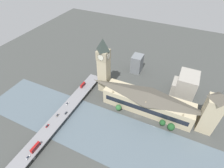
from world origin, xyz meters
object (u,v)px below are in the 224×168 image
Objects in this scene: double_decker_bus_lead at (35,147)px; car_southbound_lead at (58,115)px; victoria_tower at (211,112)px; clock_tower at (104,64)px; car_northbound_tail at (28,157)px; car_northbound_mid at (67,104)px; road_bridge at (63,113)px; double_decker_bus_mid at (83,85)px; parliament_hall at (148,101)px; car_southbound_mid at (66,113)px; car_northbound_lead at (47,126)px.

double_decker_bus_lead is 2.61× the size of car_southbound_lead.
clock_tower is at bearing 85.02° from victoria_tower.
double_decker_bus_lead is 2.52× the size of car_northbound_tail.
car_northbound_mid is 74.12m from car_northbound_tail.
clock_tower is at bearing -8.66° from car_northbound_tail.
clock_tower is 78.92m from road_bridge.
victoria_tower is 12.87× the size of car_southbound_lead.
road_bridge is 51.68m from double_decker_bus_mid.
car_southbound_lead is at bearing -178.29° from car_northbound_mid.
car_southbound_lead is (-59.85, 91.47, -7.73)m from parliament_hall.
double_decker_bus_mid is 2.54× the size of car_southbound_mid.
car_northbound_lead is 37.29m from car_northbound_mid.
double_decker_bus_mid reaches higher than car_southbound_lead.
car_southbound_mid is (-52.82, 151.36, -21.10)m from victoria_tower.
victoria_tower is at bearing -89.95° from parliament_hall.
clock_tower is at bearing -62.34° from double_decker_bus_mid.
victoria_tower is at bearing -70.76° from car_southbound_mid.
clock_tower is 7.74× the size of double_decker_bus_mid.
car_northbound_lead is at bearing 115.80° from victoria_tower.
clock_tower is 67.89m from car_northbound_mid.
car_northbound_mid is at bearing 1.71° from car_southbound_lead.
car_southbound_lead is (53.49, 7.09, -0.02)m from car_northbound_tail.
car_northbound_lead is at bearing 162.01° from car_southbound_mid.
double_decker_bus_mid reaches higher than car_northbound_mid.
double_decker_bus_mid is 2.17× the size of car_northbound_lead.
car_southbound_lead is at bearing 7.55° from car_northbound_tail.
car_northbound_tail reaches higher than car_southbound_lead.
car_northbound_mid reaches higher than car_northbound_lead.
car_northbound_lead is (-74.33, -0.11, -1.96)m from double_decker_bus_mid.
car_northbound_lead is (-76.91, 92.24, -7.76)m from parliament_hall.
car_northbound_lead is (-22.93, 3.87, 1.67)m from road_bridge.
double_decker_bus_mid is 2.25× the size of car_northbound_mid.
clock_tower is 16.80× the size of car_northbound_lead.
car_southbound_lead is at bearing 159.91° from clock_tower.
victoria_tower is 12.42× the size of car_northbound_tail.
road_bridge is (-65.56, 23.02, -37.42)m from clock_tower.
car_southbound_mid is at bearing 122.02° from parliament_hall.
double_decker_bus_lead is (-102.87, 151.38, -19.07)m from victoria_tower.
double_decker_bus_mid is (-14.16, 27.00, -33.79)m from clock_tower.
parliament_hall is 133.16m from double_decker_bus_lead.
clock_tower is at bearing 79.95° from parliament_hall.
victoria_tower is (0.05, -66.96, 13.34)m from parliament_hall.
car_northbound_mid reaches higher than car_northbound_tail.
road_bridge is 6.86m from car_southbound_lead.
parliament_hall is 1.85× the size of victoria_tower.
car_northbound_tail reaches higher than road_bridge.
double_decker_bus_lead is at bearing -173.10° from car_northbound_mid.
double_decker_bus_lead is at bearing 124.20° from victoria_tower.
car_northbound_tail is (-113.39, 151.33, -21.05)m from victoria_tower.
parliament_hall reaches higher than double_decker_bus_mid.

